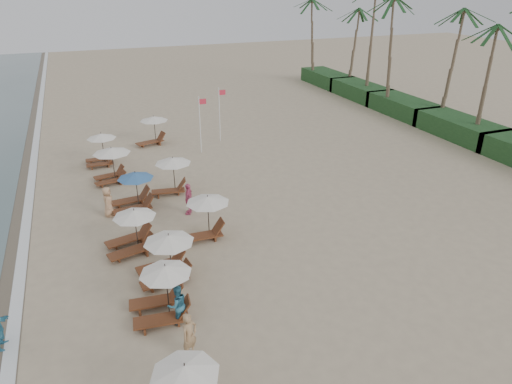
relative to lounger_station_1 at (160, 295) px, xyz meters
name	(u,v)px	position (x,y,z in m)	size (l,w,h in m)	color
ground	(302,297)	(5.73, -0.99, -0.99)	(160.00, 160.00, 0.00)	tan
foam_line	(25,234)	(-5.47, 9.01, -0.98)	(0.50, 140.00, 0.02)	white
shrub_hedge	(460,128)	(27.73, 13.51, -0.19)	(3.20, 53.00, 1.60)	#193D1C
palm_row	(472,11)	(27.64, 14.41, 8.92)	(7.00, 52.00, 12.30)	brown
lounger_station_1	(160,295)	(0.00, 0.00, 0.00)	(2.62, 2.17, 2.27)	brown
lounger_station_2	(164,258)	(0.66, 2.50, 0.01)	(2.70, 2.23, 2.12)	brown
lounger_station_3	(130,233)	(-0.43, 5.43, -0.04)	(2.70, 2.48, 2.13)	brown
lounger_station_4	(132,194)	(0.28, 9.95, -0.03)	(2.66, 2.18, 2.23)	brown
lounger_station_5	(110,164)	(-0.46, 14.50, 0.26)	(2.63, 2.42, 2.31)	brown
lounger_station_6	(100,150)	(-0.85, 17.92, 0.12)	(2.40, 2.04, 2.30)	brown
inland_station_0	(204,216)	(3.25, 5.20, 0.28)	(2.86, 2.24, 2.22)	brown
inland_station_1	(171,173)	(2.84, 11.30, 0.35)	(2.77, 2.24, 2.22)	brown
inland_station_2	(152,129)	(3.38, 21.08, 0.29)	(2.90, 2.24, 2.22)	brown
beachgoer_near	(190,335)	(0.54, -2.53, -0.09)	(0.66, 0.43, 1.80)	#A38058
beachgoer_mid_a	(177,305)	(0.53, -0.65, -0.15)	(0.82, 0.64, 1.68)	teal
beachgoer_far_a	(189,199)	(3.17, 8.17, -0.06)	(1.09, 0.45, 1.86)	#CC517A
beachgoer_far_b	(108,202)	(-1.10, 9.58, -0.12)	(0.85, 0.55, 1.74)	tan
flag_pole_near	(200,122)	(6.55, 17.80, 1.42)	(0.60, 0.08, 4.33)	silver
flag_pole_far	(220,112)	(8.75, 19.96, 1.44)	(0.60, 0.08, 4.37)	silver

